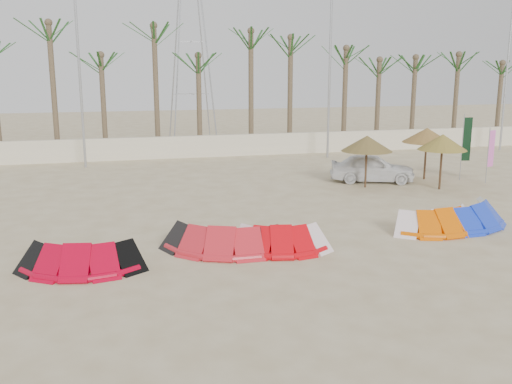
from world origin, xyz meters
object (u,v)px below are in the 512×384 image
object	(u,v)px
kite_red_left	(81,254)
parasol_mid	(443,142)
kite_orange	(435,218)
kite_blue	(464,213)
parasol_right	(427,135)
kite_red_mid	(222,235)
car	(372,168)
kite_red_right	(277,236)
parasol_left	(367,143)

from	to	relation	value
kite_red_left	parasol_mid	size ratio (longest dim) A/B	1.41
kite_orange	parasol_mid	xyz separation A→B (m)	(3.74, 5.73, 1.69)
kite_blue	parasol_right	world-z (taller)	parasol_right
kite_orange	kite_blue	world-z (taller)	same
parasol_mid	kite_blue	bearing A→B (deg)	-114.08
kite_red_mid	kite_orange	world-z (taller)	same
parasol_mid	car	distance (m)	3.49
kite_red_right	kite_blue	xyz separation A→B (m)	(7.03, 1.05, 0.00)
kite_orange	parasol_right	world-z (taller)	parasol_right
kite_red_mid	parasol_mid	world-z (taller)	parasol_mid
parasol_left	kite_red_right	bearing A→B (deg)	-129.95
kite_blue	car	xyz separation A→B (m)	(0.20, 7.65, 0.25)
kite_red_mid	parasol_right	size ratio (longest dim) A/B	1.63
kite_red_left	kite_red_mid	bearing A→B (deg)	10.60
kite_red_right	kite_blue	world-z (taller)	same
kite_red_mid	parasol_mid	bearing A→B (deg)	28.31
kite_red_left	parasol_right	size ratio (longest dim) A/B	1.40
kite_red_left	kite_orange	xyz separation A→B (m)	(11.32, 0.96, -0.00)
kite_red_mid	kite_red_left	bearing A→B (deg)	-169.40
kite_blue	parasol_mid	size ratio (longest dim) A/B	1.63
kite_blue	parasol_right	size ratio (longest dim) A/B	1.61
kite_red_left	car	xyz separation A→B (m)	(12.86, 8.98, 0.25)
parasol_left	parasol_mid	distance (m)	3.27
kite_red_left	kite_red_right	bearing A→B (deg)	2.80
kite_red_mid	car	size ratio (longest dim) A/B	1.03
car	parasol_left	bearing A→B (deg)	161.81
kite_red_mid	parasol_mid	xyz separation A→B (m)	(11.02, 5.94, 1.69)
kite_red_right	parasol_right	distance (m)	13.35
parasol_right	car	bearing A→B (deg)	179.51
kite_orange	car	xyz separation A→B (m)	(1.54, 8.02, 0.25)
kite_red_mid	kite_blue	bearing A→B (deg)	3.80
kite_red_right	parasol_left	bearing A→B (deg)	50.05
kite_red_mid	parasol_left	distance (m)	10.84
kite_blue	kite_orange	bearing A→B (deg)	-164.75
parasol_mid	car	bearing A→B (deg)	133.83
car	parasol_mid	bearing A→B (deg)	-116.60
kite_red_right	car	world-z (taller)	car
kite_red_left	parasol_left	distance (m)	14.49
parasol_mid	kite_red_mid	bearing A→B (deg)	-151.69
kite_blue	car	distance (m)	7.66
parasol_left	kite_red_mid	bearing A→B (deg)	-138.15
kite_red_mid	parasol_right	world-z (taller)	parasol_right
kite_red_left	kite_blue	world-z (taller)	same
kite_orange	parasol_right	bearing A→B (deg)	61.68
parasol_mid	car	size ratio (longest dim) A/B	0.63
kite_red_right	kite_orange	xyz separation A→B (m)	(5.69, 0.69, 0.00)
parasol_right	kite_orange	bearing A→B (deg)	-118.32
kite_red_mid	car	xyz separation A→B (m)	(8.82, 8.23, 0.25)
kite_red_left	parasol_right	world-z (taller)	parasol_right
parasol_left	parasol_mid	bearing A→B (deg)	-21.97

